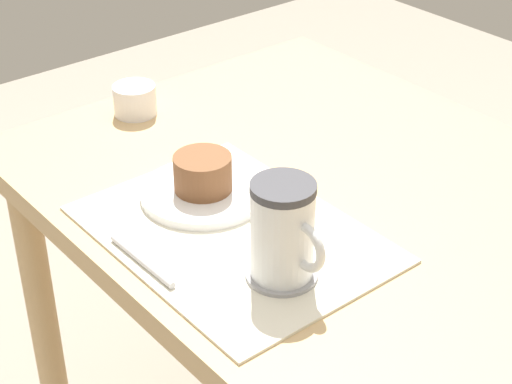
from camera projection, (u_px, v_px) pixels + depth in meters
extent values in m
cylinder|color=tan|center=(45.00, 331.00, 1.51)|extent=(0.05, 0.05, 0.67)
cylinder|color=tan|center=(295.00, 214.00, 1.83)|extent=(0.05, 0.05, 0.67)
cube|color=tan|center=(365.00, 219.00, 1.18)|extent=(1.04, 0.70, 0.04)
cylinder|color=#997047|center=(466.00, 297.00, 1.79)|extent=(0.04, 0.04, 0.42)
cube|color=silver|center=(232.00, 234.00, 1.11)|extent=(0.39, 0.29, 0.00)
cylinder|color=white|center=(204.00, 192.00, 1.18)|extent=(0.18, 0.18, 0.01)
cylinder|color=brown|center=(203.00, 173.00, 1.17)|extent=(0.08, 0.08, 0.05)
cylinder|color=#99999E|center=(282.00, 274.00, 1.03)|extent=(0.09, 0.09, 0.00)
cylinder|color=white|center=(282.00, 233.00, 1.00)|extent=(0.08, 0.08, 0.11)
cylinder|color=#3D3D42|center=(283.00, 188.00, 0.97)|extent=(0.08, 0.08, 0.01)
torus|color=white|center=(305.00, 247.00, 0.97)|extent=(0.06, 0.01, 0.06)
cylinder|color=silver|center=(142.00, 261.00, 1.05)|extent=(0.13, 0.01, 0.01)
cylinder|color=white|center=(135.00, 100.00, 1.40)|extent=(0.07, 0.07, 0.05)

